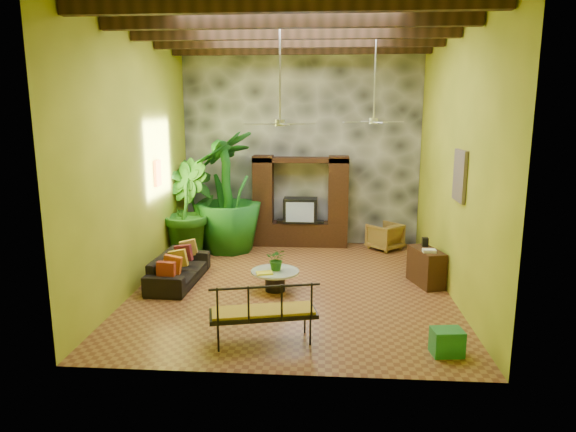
# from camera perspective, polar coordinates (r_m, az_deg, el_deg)

# --- Properties ---
(ground) EXTENTS (7.00, 7.00, 0.00)m
(ground) POSITION_cam_1_polar(r_m,az_deg,el_deg) (10.29, 0.49, -7.74)
(ground) COLOR brown
(ground) RESTS_ON ground
(ceiling) EXTENTS (6.00, 7.00, 0.02)m
(ceiling) POSITION_cam_1_polar(r_m,az_deg,el_deg) (9.82, 0.54, 20.94)
(ceiling) COLOR silver
(ceiling) RESTS_ON back_wall
(back_wall) EXTENTS (6.00, 0.02, 5.00)m
(back_wall) POSITION_cam_1_polar(r_m,az_deg,el_deg) (13.22, 1.50, 7.70)
(back_wall) COLOR olive
(back_wall) RESTS_ON ground
(left_wall) EXTENTS (0.02, 7.00, 5.00)m
(left_wall) POSITION_cam_1_polar(r_m,az_deg,el_deg) (10.37, -16.36, 6.13)
(left_wall) COLOR olive
(left_wall) RESTS_ON ground
(right_wall) EXTENTS (0.02, 7.00, 5.00)m
(right_wall) POSITION_cam_1_polar(r_m,az_deg,el_deg) (10.01, 18.02, 5.84)
(right_wall) COLOR olive
(right_wall) RESTS_ON ground
(stone_accent_wall) EXTENTS (5.98, 0.10, 4.98)m
(stone_accent_wall) POSITION_cam_1_polar(r_m,az_deg,el_deg) (13.16, 1.49, 7.69)
(stone_accent_wall) COLOR #33363B
(stone_accent_wall) RESTS_ON ground
(ceiling_beams) EXTENTS (5.95, 5.36, 0.22)m
(ceiling_beams) POSITION_cam_1_polar(r_m,az_deg,el_deg) (9.79, 0.54, 19.67)
(ceiling_beams) COLOR #311C0F
(ceiling_beams) RESTS_ON ceiling
(entertainment_center) EXTENTS (2.40, 0.55, 2.30)m
(entertainment_center) POSITION_cam_1_polar(r_m,az_deg,el_deg) (13.06, 1.39, 0.86)
(entertainment_center) COLOR black
(entertainment_center) RESTS_ON ground
(ceiling_fan_front) EXTENTS (1.28, 1.28, 1.86)m
(ceiling_fan_front) POSITION_cam_1_polar(r_m,az_deg,el_deg) (9.31, -0.89, 11.57)
(ceiling_fan_front) COLOR #B0B1B5
(ceiling_fan_front) RESTS_ON ceiling
(ceiling_fan_back) EXTENTS (1.28, 1.28, 1.86)m
(ceiling_fan_back) POSITION_cam_1_polar(r_m,az_deg,el_deg) (10.92, 9.52, 11.44)
(ceiling_fan_back) COLOR #B0B1B5
(ceiling_fan_back) RESTS_ON ceiling
(wall_art_mask) EXTENTS (0.06, 0.32, 0.55)m
(wall_art_mask) POSITION_cam_1_polar(r_m,az_deg,el_deg) (11.34, -14.30, 4.64)
(wall_art_mask) COLOR orange
(wall_art_mask) RESTS_ON left_wall
(wall_art_painting) EXTENTS (0.06, 0.70, 0.90)m
(wall_art_painting) POSITION_cam_1_polar(r_m,az_deg,el_deg) (9.44, 18.55, 4.26)
(wall_art_painting) COLOR navy
(wall_art_painting) RESTS_ON right_wall
(sofa) EXTENTS (0.86, 2.02, 0.58)m
(sofa) POSITION_cam_1_polar(r_m,az_deg,el_deg) (10.62, -12.05, -5.73)
(sofa) COLOR black
(sofa) RESTS_ON ground
(wicker_armchair) EXTENTS (1.01, 1.01, 0.66)m
(wicker_armchair) POSITION_cam_1_polar(r_m,az_deg,el_deg) (13.03, 10.71, -2.23)
(wicker_armchair) COLOR brown
(wicker_armchair) RESTS_ON ground
(tall_plant_a) EXTENTS (1.38, 1.40, 2.23)m
(tall_plant_a) POSITION_cam_1_polar(r_m,az_deg,el_deg) (12.76, -10.43, 1.09)
(tall_plant_a) COLOR #1F5717
(tall_plant_a) RESTS_ON ground
(tall_plant_b) EXTENTS (1.45, 1.58, 2.31)m
(tall_plant_b) POSITION_cam_1_polar(r_m,az_deg,el_deg) (12.24, -11.39, 0.79)
(tall_plant_b) COLOR #205C18
(tall_plant_b) RESTS_ON ground
(tall_plant_c) EXTENTS (2.10, 2.10, 2.94)m
(tall_plant_c) POSITION_cam_1_polar(r_m,az_deg,el_deg) (12.55, -6.74, 2.68)
(tall_plant_c) COLOR #1A631B
(tall_plant_c) RESTS_ON ground
(coffee_table) EXTENTS (0.92, 0.92, 0.40)m
(coffee_table) POSITION_cam_1_polar(r_m,az_deg,el_deg) (9.94, -1.44, -6.87)
(coffee_table) COLOR black
(coffee_table) RESTS_ON ground
(centerpiece_plant) EXTENTS (0.39, 0.34, 0.43)m
(centerpiece_plant) POSITION_cam_1_polar(r_m,az_deg,el_deg) (9.87, -1.25, -4.83)
(centerpiece_plant) COLOR #1F5817
(centerpiece_plant) RESTS_ON coffee_table
(yellow_tray) EXTENTS (0.35, 0.29, 0.03)m
(yellow_tray) POSITION_cam_1_polar(r_m,az_deg,el_deg) (9.71, -2.64, -6.35)
(yellow_tray) COLOR yellow
(yellow_tray) RESTS_ON coffee_table
(iron_bench) EXTENTS (1.67, 0.93, 0.57)m
(iron_bench) POSITION_cam_1_polar(r_m,az_deg,el_deg) (7.68, -2.85, -10.43)
(iron_bench) COLOR black
(iron_bench) RESTS_ON ground
(side_console) EXTENTS (0.66, 0.98, 0.72)m
(side_console) POSITION_cam_1_polar(r_m,az_deg,el_deg) (10.61, 15.10, -5.50)
(side_console) COLOR #372011
(side_console) RESTS_ON ground
(green_bin) EXTENTS (0.47, 0.38, 0.38)m
(green_bin) POSITION_cam_1_polar(r_m,az_deg,el_deg) (7.84, 17.25, -13.23)
(green_bin) COLOR #20783E
(green_bin) RESTS_ON ground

